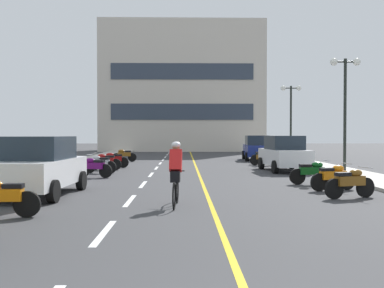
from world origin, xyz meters
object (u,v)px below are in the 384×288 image
object	(u,v)px
motorcycle_9	(113,160)
motorcycle_8	(105,161)
motorcycle_10	(264,158)
motorcycle_12	(124,155)
cyclist_rider	(176,172)
parked_car_near	(41,166)
parked_car_mid	(284,153)
street_lamp_mid	(345,89)
motorcycle_4	(333,177)
parked_car_far	(257,148)
motorcycle_5	(312,172)
street_lamp_far	(291,106)
motorcycle_7	(100,163)
motorcycle_6	(94,167)
motorcycle_3	(350,182)
motorcycle_11	(263,156)
motorcycle_2	(1,197)

from	to	relation	value
motorcycle_9	motorcycle_8	bearing A→B (deg)	-97.19
motorcycle_10	motorcycle_12	bearing A→B (deg)	156.47
motorcycle_10	cyclist_rider	bearing A→B (deg)	-109.02
parked_car_near	parked_car_mid	size ratio (longest dim) A/B	0.99
parked_car_mid	motorcycle_10	size ratio (longest dim) A/B	2.62
street_lamp_mid	motorcycle_4	xyz separation A→B (m)	(-2.70, -6.17, -3.57)
parked_car_far	cyclist_rider	size ratio (longest dim) A/B	2.43
parked_car_mid	parked_car_far	world-z (taller)	same
motorcycle_8	motorcycle_5	bearing A→B (deg)	-37.24
motorcycle_12	motorcycle_9	bearing A→B (deg)	-88.33
street_lamp_far	motorcycle_7	bearing A→B (deg)	-141.61
motorcycle_12	motorcycle_8	bearing A→B (deg)	-90.20
motorcycle_6	motorcycle_9	xyz separation A→B (m)	(-0.04, 5.49, 0.00)
cyclist_rider	motorcycle_6	bearing A→B (deg)	115.90
motorcycle_4	motorcycle_3	bearing A→B (deg)	-93.52
motorcycle_5	motorcycle_9	xyz separation A→B (m)	(-8.80, 8.33, 0.00)
street_lamp_far	motorcycle_10	xyz separation A→B (m)	(-2.67, -4.20, -3.46)
motorcycle_3	motorcycle_11	distance (m)	15.38
motorcycle_5	cyclist_rider	world-z (taller)	cyclist_rider
motorcycle_5	cyclist_rider	xyz separation A→B (m)	(-5.04, -4.81, 0.41)
street_lamp_mid	motorcycle_12	size ratio (longest dim) A/B	3.18
motorcycle_2	motorcycle_12	distance (m)	20.27
motorcycle_3	parked_car_far	bearing A→B (deg)	88.51
parked_car_near	motorcycle_11	xyz separation A→B (m)	(9.53, 14.65, -0.44)
motorcycle_11	motorcycle_12	xyz separation A→B (m)	(-9.29, 2.08, 0.00)
street_lamp_mid	motorcycle_8	size ratio (longest dim) A/B	3.18
parked_car_near	motorcycle_6	size ratio (longest dim) A/B	2.57
motorcycle_2	motorcycle_12	world-z (taller)	same
parked_car_mid	motorcycle_5	distance (m)	6.04
parked_car_mid	motorcycle_4	xyz separation A→B (m)	(-0.16, -7.80, -0.44)
street_lamp_far	motorcycle_12	size ratio (longest dim) A/B	3.07
parked_car_near	motorcycle_9	xyz separation A→B (m)	(0.40, 11.12, -0.44)
street_lamp_far	motorcycle_5	size ratio (longest dim) A/B	3.07
parked_car_mid	motorcycle_11	xyz separation A→B (m)	(-0.02, 5.84, -0.44)
motorcycle_6	motorcycle_9	distance (m)	5.49
cyclist_rider	parked_car_far	bearing A→B (deg)	74.62
street_lamp_mid	motorcycle_11	bearing A→B (deg)	108.86
motorcycle_4	cyclist_rider	world-z (taller)	cyclist_rider
motorcycle_11	motorcycle_3	bearing A→B (deg)	-90.95
street_lamp_far	cyclist_rider	size ratio (longest dim) A/B	2.95
motorcycle_9	motorcycle_12	bearing A→B (deg)	91.67
street_lamp_far	parked_car_far	distance (m)	3.95
parked_car_near	motorcycle_5	size ratio (longest dim) A/B	2.51
cyclist_rider	parked_car_mid	bearing A→B (deg)	63.56
motorcycle_4	cyclist_rider	size ratio (longest dim) A/B	0.93
parked_car_near	motorcycle_10	size ratio (longest dim) A/B	2.60
motorcycle_9	motorcycle_10	xyz separation A→B (m)	(8.87, 1.68, 0.00)
motorcycle_5	motorcycle_8	bearing A→B (deg)	142.76
street_lamp_mid	motorcycle_2	distance (m)	16.35
motorcycle_3	street_lamp_mid	bearing A→B (deg)	70.48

